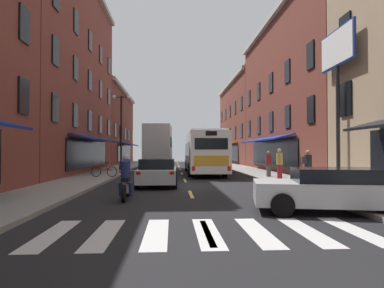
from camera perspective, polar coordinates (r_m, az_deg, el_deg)
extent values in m
cube|color=black|center=(17.46, -0.82, -7.18)|extent=(34.80, 80.00, 0.10)
cube|color=#DBCC4C|center=(7.60, 2.59, -14.61)|extent=(0.14, 2.40, 0.01)
cube|color=#DBCC4C|center=(13.98, -0.19, -8.45)|extent=(0.14, 2.40, 0.01)
cube|color=#DBCC4C|center=(20.44, -1.19, -6.15)|extent=(0.14, 2.40, 0.01)
cube|color=#DBCC4C|center=(26.92, -1.71, -4.96)|extent=(0.14, 2.40, 0.01)
cube|color=#DBCC4C|center=(33.40, -2.02, -4.23)|extent=(0.14, 2.40, 0.01)
cube|color=#DBCC4C|center=(39.90, -2.23, -3.74)|extent=(0.14, 2.40, 0.01)
cube|color=#DBCC4C|center=(46.39, -2.39, -3.39)|extent=(0.14, 2.40, 0.01)
cube|color=#DBCC4C|center=(52.88, -2.50, -3.12)|extent=(0.14, 2.40, 0.01)
cube|color=silver|center=(7.97, -22.51, -13.87)|extent=(0.50, 2.80, 0.01)
cube|color=silver|center=(7.69, -14.49, -14.40)|extent=(0.50, 2.80, 0.01)
cube|color=silver|center=(7.56, -6.01, -14.66)|extent=(0.50, 2.80, 0.01)
cube|color=silver|center=(7.60, 2.59, -14.61)|extent=(0.50, 2.80, 0.01)
cube|color=silver|center=(7.78, 10.93, -14.26)|extent=(0.50, 2.80, 0.01)
cube|color=silver|center=(8.12, 18.70, -13.67)|extent=(0.50, 2.80, 0.01)
cube|color=silver|center=(8.58, 25.70, -12.93)|extent=(0.50, 2.80, 0.01)
cube|color=gray|center=(18.17, -19.87, -6.49)|extent=(3.00, 80.00, 0.14)
cube|color=gray|center=(18.66, 17.71, -6.36)|extent=(3.00, 80.00, 0.14)
cube|color=black|center=(16.89, -26.52, 7.21)|extent=(0.10, 1.00, 1.60)
cube|color=black|center=(17.63, -26.42, 17.55)|extent=(0.10, 1.00, 1.60)
cube|color=brown|center=(30.00, -24.48, 10.86)|extent=(8.00, 19.90, 15.97)
cube|color=black|center=(28.14, -16.90, -1.60)|extent=(0.10, 12.00, 2.10)
cube|color=navy|center=(27.99, -15.47, 0.85)|extent=(1.38, 11.20, 0.44)
cube|color=black|center=(20.59, -22.11, 5.67)|extent=(0.10, 1.00, 1.60)
cube|color=black|center=(24.39, -19.07, 4.59)|extent=(0.10, 1.00, 1.60)
cube|color=black|center=(28.24, -16.87, 3.79)|extent=(0.10, 1.00, 1.60)
cube|color=black|center=(32.13, -15.19, 3.18)|extent=(0.10, 1.00, 1.60)
cube|color=black|center=(36.04, -13.88, 2.70)|extent=(0.10, 1.00, 1.60)
cube|color=black|center=(21.21, -22.04, 14.29)|extent=(0.10, 1.00, 1.60)
cube|color=black|center=(24.91, -19.02, 11.93)|extent=(0.10, 1.00, 1.60)
cube|color=black|center=(28.69, -16.83, 10.17)|extent=(0.10, 1.00, 1.60)
cube|color=black|center=(32.53, -15.16, 8.81)|extent=(0.10, 1.00, 1.60)
cube|color=black|center=(36.40, -13.86, 7.73)|extent=(0.10, 1.00, 1.60)
cube|color=black|center=(25.82, -18.97, 18.86)|extent=(0.10, 1.00, 1.60)
cube|color=black|center=(29.49, -16.79, 16.27)|extent=(0.10, 1.00, 1.60)
cube|color=black|center=(33.23, -15.13, 14.25)|extent=(0.10, 1.00, 1.60)
cube|color=black|center=(37.03, -13.83, 12.63)|extent=(0.10, 1.00, 1.60)
cube|color=brown|center=(48.65, -15.97, 2.78)|extent=(8.00, 19.90, 10.23)
cube|color=#B2AD9E|center=(48.48, -11.15, 8.44)|extent=(0.44, 19.40, 0.40)
cube|color=black|center=(47.81, -11.26, -1.45)|extent=(0.10, 12.00, 2.10)
cube|color=navy|center=(47.72, -10.41, -0.01)|extent=(1.38, 11.20, 0.44)
cube|color=black|center=(39.97, -12.83, 2.31)|extent=(0.10, 1.00, 1.60)
cube|color=black|center=(43.92, -11.97, 1.99)|extent=(0.10, 1.00, 1.60)
cube|color=black|center=(47.87, -11.25, 1.73)|extent=(0.10, 1.00, 1.60)
cube|color=black|center=(51.83, -10.64, 1.50)|extent=(0.10, 1.00, 1.60)
cube|color=black|center=(55.79, -10.12, 1.31)|extent=(0.10, 1.00, 1.60)
cube|color=black|center=(17.53, 24.49, 6.88)|extent=(0.10, 1.00, 1.60)
cube|color=black|center=(18.26, 24.40, 16.88)|extent=(0.10, 1.00, 1.60)
cube|color=brown|center=(30.31, 20.58, 7.89)|extent=(8.00, 19.90, 13.04)
cube|color=#B2AD9E|center=(30.53, 12.99, 19.78)|extent=(0.44, 19.40, 0.40)
cube|color=black|center=(28.53, 13.22, -1.61)|extent=(0.10, 12.00, 2.10)
cube|color=navy|center=(28.35, 11.83, 0.80)|extent=(1.38, 11.20, 0.44)
cube|color=black|center=(21.12, 19.40, 5.48)|extent=(0.10, 1.00, 1.60)
cube|color=black|center=(24.84, 15.82, 4.46)|extent=(0.10, 1.00, 1.60)
cube|color=black|center=(28.63, 13.19, 3.70)|extent=(0.10, 1.00, 1.60)
cube|color=black|center=(32.48, 11.18, 3.11)|extent=(0.10, 1.00, 1.60)
cube|color=black|center=(36.35, 9.60, 2.65)|extent=(0.10, 1.00, 1.60)
cube|color=black|center=(21.73, 19.34, 13.89)|extent=(0.10, 1.00, 1.60)
cube|color=black|center=(25.35, 15.78, 11.68)|extent=(0.10, 1.00, 1.60)
cube|color=black|center=(29.08, 13.16, 9.99)|extent=(0.10, 1.00, 1.60)
cube|color=black|center=(32.87, 11.16, 8.68)|extent=(0.10, 1.00, 1.60)
cube|color=black|center=(36.71, 9.58, 7.64)|extent=(0.10, 1.00, 1.60)
cube|color=brown|center=(49.05, 11.06, 3.57)|extent=(8.00, 19.90, 11.67)
cube|color=#B2AD9E|center=(48.97, 6.31, 10.04)|extent=(0.44, 19.40, 0.40)
cube|color=black|center=(48.04, 6.41, -1.46)|extent=(0.10, 12.00, 2.10)
cube|color=brown|center=(47.94, 5.57, -0.03)|extent=(1.38, 11.20, 0.44)
cube|color=black|center=(40.25, 8.33, 2.27)|extent=(0.10, 1.00, 1.60)
cube|color=black|center=(44.17, 7.28, 1.96)|extent=(0.10, 1.00, 1.60)
cube|color=black|center=(48.10, 6.40, 1.70)|extent=(0.10, 1.00, 1.60)
cube|color=black|center=(52.04, 5.66, 1.47)|extent=(0.10, 1.00, 1.60)
cube|color=black|center=(55.99, 5.02, 1.28)|extent=(0.10, 1.00, 1.60)
cube|color=black|center=(40.57, 8.31, 6.78)|extent=(0.10, 1.00, 1.60)
cube|color=black|center=(44.46, 7.27, 6.08)|extent=(0.10, 1.00, 1.60)
cube|color=black|center=(48.37, 6.39, 5.48)|extent=(0.10, 1.00, 1.60)
cube|color=black|center=(52.29, 5.65, 4.98)|extent=(0.10, 1.00, 1.60)
cube|color=black|center=(56.22, 5.01, 4.54)|extent=(0.10, 1.00, 1.60)
cylinder|color=black|center=(17.40, 23.38, 2.96)|extent=(0.18, 0.18, 5.72)
cylinder|color=black|center=(17.42, 23.46, -6.07)|extent=(0.40, 0.40, 0.24)
cube|color=navy|center=(18.04, 23.28, 14.66)|extent=(0.10, 3.15, 1.77)
cube|color=silver|center=(18.01, 23.11, 14.68)|extent=(0.04, 2.99, 1.61)
cube|color=silver|center=(18.06, 23.46, 14.63)|extent=(0.04, 2.99, 1.61)
cube|color=white|center=(26.41, 1.96, -1.32)|extent=(2.65, 11.41, 2.73)
cube|color=silver|center=(26.45, 1.96, 1.77)|extent=(2.44, 10.21, 0.16)
cube|color=black|center=(26.71, 1.90, -0.90)|extent=(2.67, 9.01, 0.96)
cube|color=#19723F|center=(26.44, 1.96, -3.74)|extent=(2.67, 11.01, 0.36)
cube|color=black|center=(32.05, 1.11, -0.95)|extent=(2.25, 0.14, 1.10)
cube|color=black|center=(20.79, 3.26, 0.04)|extent=(2.05, 0.14, 0.70)
cube|color=gold|center=(20.78, 3.27, -2.85)|extent=(2.15, 0.12, 0.64)
cube|color=black|center=(20.80, 3.26, 1.81)|extent=(0.70, 0.11, 0.28)
cube|color=red|center=(20.70, 0.25, -4.16)|extent=(0.20, 0.08, 0.28)
cube|color=red|center=(20.93, 6.26, -4.12)|extent=(0.20, 0.08, 0.28)
cylinder|color=black|center=(30.06, -0.87, -3.62)|extent=(0.31, 1.00, 1.00)
cylinder|color=black|center=(30.23, 3.60, -3.61)|extent=(0.31, 1.00, 1.00)
cylinder|color=black|center=(23.18, -0.28, -4.34)|extent=(0.31, 1.00, 1.00)
cylinder|color=black|center=(23.41, 5.49, -4.30)|extent=(0.31, 1.00, 1.00)
cube|color=black|center=(35.14, -5.31, -1.56)|extent=(2.38, 2.49, 2.40)
cube|color=black|center=(36.31, -5.18, -0.21)|extent=(2.00, 0.17, 0.80)
cube|color=silver|center=(31.55, -5.76, 0.00)|extent=(2.56, 4.88, 3.46)
cube|color=#196633|center=(31.48, -3.55, 0.31)|extent=(0.16, 2.88, 0.90)
cube|color=black|center=(32.77, -5.61, -3.33)|extent=(2.13, 6.87, 0.24)
cylinder|color=black|center=(35.06, -7.14, -3.35)|extent=(0.31, 0.91, 0.90)
cylinder|color=black|center=(34.90, -3.54, -3.37)|extent=(0.31, 0.91, 0.90)
cylinder|color=black|center=(30.96, -7.91, -3.63)|extent=(0.31, 0.91, 0.90)
cylinder|color=black|center=(30.79, -3.83, -3.66)|extent=(0.31, 0.91, 0.90)
cube|color=silver|center=(10.59, 22.22, -7.65)|extent=(4.56, 2.70, 0.64)
cube|color=black|center=(10.59, 23.10, -4.91)|extent=(2.60, 2.15, 0.42)
cylinder|color=black|center=(9.49, 15.00, -9.92)|extent=(0.67, 0.34, 0.64)
cylinder|color=black|center=(11.25, 13.89, -8.55)|extent=(0.67, 0.34, 0.64)
cylinder|color=black|center=(11.88, 27.97, -8.05)|extent=(0.67, 0.34, 0.64)
cube|color=silver|center=(17.43, -5.80, -5.16)|extent=(1.88, 4.52, 0.65)
cube|color=black|center=(17.22, -5.82, -3.36)|extent=(1.70, 2.44, 0.52)
cube|color=red|center=(15.25, -9.02, -4.87)|extent=(0.20, 0.06, 0.14)
cube|color=red|center=(15.17, -3.43, -4.90)|extent=(0.20, 0.06, 0.14)
cylinder|color=black|center=(19.05, -8.19, -5.55)|extent=(0.23, 0.64, 0.64)
cylinder|color=black|center=(18.97, -2.92, -5.58)|extent=(0.23, 0.64, 0.64)
cylinder|color=black|center=(15.98, -9.23, -6.38)|extent=(0.23, 0.64, 0.64)
cylinder|color=black|center=(15.88, -2.93, -6.43)|extent=(0.23, 0.64, 0.64)
cylinder|color=black|center=(13.39, -10.73, -7.43)|extent=(0.12, 0.62, 0.62)
cylinder|color=black|center=(11.96, -11.44, -8.17)|extent=(0.14, 0.62, 0.62)
cylinder|color=#B2B2B7|center=(13.24, -10.78, -6.19)|extent=(0.08, 0.33, 0.68)
ellipsoid|color=maroon|center=(12.80, -10.97, -5.46)|extent=(0.34, 0.57, 0.28)
cube|color=black|center=(12.41, -11.17, -5.92)|extent=(0.28, 0.57, 0.12)
cube|color=#B2B2B7|center=(12.66, -11.06, -7.37)|extent=(0.25, 0.41, 0.30)
cylinder|color=#B2B2B7|center=(13.11, -10.82, -4.44)|extent=(0.62, 0.06, 0.04)
cylinder|color=navy|center=(12.46, -11.12, -4.11)|extent=(0.35, 0.47, 0.66)
sphere|color=#B2B2B7|center=(12.55, -11.06, -2.26)|extent=(0.26, 0.26, 0.26)
cylinder|color=navy|center=(12.56, -11.95, -7.42)|extent=(0.15, 0.36, 0.56)
cylinder|color=navy|center=(12.53, -10.30, -7.45)|extent=(0.15, 0.36, 0.56)
torus|color=black|center=(22.33, -15.86, -4.49)|extent=(0.66, 0.16, 0.66)
torus|color=black|center=(21.96, -13.32, -4.56)|extent=(0.66, 0.16, 0.66)
cylinder|color=red|center=(22.13, -14.60, -4.27)|extent=(0.99, 0.21, 0.04)
cylinder|color=red|center=(22.06, -14.16, -3.81)|extent=(0.14, 0.06, 0.50)
cube|color=black|center=(22.04, -14.11, -3.11)|extent=(0.22, 0.15, 0.06)
cylinder|color=red|center=(22.28, -15.67, -3.08)|extent=(0.11, 0.48, 0.03)
cylinder|color=#B29947|center=(18.10, 19.01, -5.00)|extent=(0.28, 0.28, 0.82)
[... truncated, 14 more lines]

